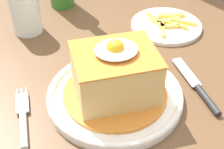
{
  "coord_description": "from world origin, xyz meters",
  "views": [
    {
      "loc": [
        -0.09,
        -0.56,
        1.14
      ],
      "look_at": [
        0.02,
        -0.14,
        0.79
      ],
      "focal_mm": 50.36,
      "sensor_mm": 36.0,
      "label": 1
    }
  ],
  "objects_px": {
    "main_plate": "(115,95)",
    "fork": "(23,121)",
    "side_plate_fries": "(166,25)",
    "knife": "(201,91)",
    "drinking_glass": "(26,14)"
  },
  "relations": [
    {
      "from": "main_plate",
      "to": "drinking_glass",
      "type": "bearing_deg",
      "value": 116.6
    },
    {
      "from": "main_plate",
      "to": "knife",
      "type": "height_order",
      "value": "main_plate"
    },
    {
      "from": "main_plate",
      "to": "knife",
      "type": "xyz_separation_m",
      "value": [
        0.16,
        -0.03,
        -0.0
      ]
    },
    {
      "from": "fork",
      "to": "knife",
      "type": "xyz_separation_m",
      "value": [
        0.32,
        -0.01,
        0.0
      ]
    },
    {
      "from": "fork",
      "to": "drinking_glass",
      "type": "bearing_deg",
      "value": 85.21
    },
    {
      "from": "side_plate_fries",
      "to": "drinking_glass",
      "type": "bearing_deg",
      "value": 168.29
    },
    {
      "from": "fork",
      "to": "knife",
      "type": "distance_m",
      "value": 0.32
    },
    {
      "from": "fork",
      "to": "side_plate_fries",
      "type": "distance_m",
      "value": 0.42
    },
    {
      "from": "main_plate",
      "to": "drinking_glass",
      "type": "relative_size",
      "value": 2.33
    },
    {
      "from": "main_plate",
      "to": "fork",
      "type": "distance_m",
      "value": 0.16
    },
    {
      "from": "knife",
      "to": "side_plate_fries",
      "type": "bearing_deg",
      "value": 82.96
    },
    {
      "from": "drinking_glass",
      "to": "side_plate_fries",
      "type": "xyz_separation_m",
      "value": [
        0.32,
        -0.07,
        -0.04
      ]
    },
    {
      "from": "main_plate",
      "to": "fork",
      "type": "bearing_deg",
      "value": -173.08
    },
    {
      "from": "side_plate_fries",
      "to": "main_plate",
      "type": "bearing_deg",
      "value": -131.63
    },
    {
      "from": "knife",
      "to": "drinking_glass",
      "type": "xyz_separation_m",
      "value": [
        -0.29,
        0.3,
        0.04
      ]
    }
  ]
}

